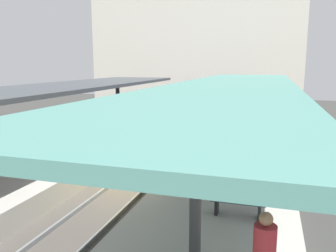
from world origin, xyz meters
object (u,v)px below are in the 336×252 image
(commuter_train, at_px, (173,123))
(platform_bench, at_px, (238,198))
(passenger_near_bench, at_px, (129,119))
(litter_bin, at_px, (257,142))
(platform_sign, at_px, (222,115))

(commuter_train, xyz_separation_m, platform_bench, (4.43, -9.16, -0.26))
(platform_bench, bearing_deg, passenger_near_bench, 127.56)
(litter_bin, bearing_deg, platform_sign, -163.09)
(platform_bench, distance_m, passenger_near_bench, 11.60)
(platform_bench, relative_size, passenger_near_bench, 0.86)
(platform_sign, height_order, passenger_near_bench, platform_sign)
(commuter_train, height_order, platform_bench, commuter_train)
(platform_bench, xyz_separation_m, passenger_near_bench, (-7.07, 9.19, 0.37))
(litter_bin, bearing_deg, passenger_near_bench, 165.01)
(platform_bench, xyz_separation_m, litter_bin, (0.16, 7.26, -0.06))
(commuter_train, bearing_deg, passenger_near_bench, 179.32)
(platform_sign, bearing_deg, passenger_near_bench, 156.86)
(commuter_train, distance_m, passenger_near_bench, 2.64)
(passenger_near_bench, bearing_deg, platform_sign, -23.14)
(commuter_train, distance_m, platform_bench, 10.18)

